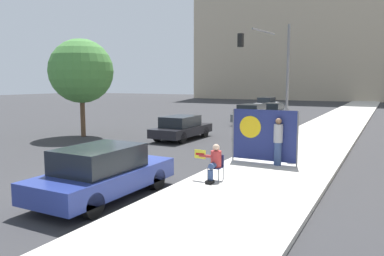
{
  "coord_description": "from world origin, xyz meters",
  "views": [
    {
      "loc": [
        8.06,
        -8.83,
        3.26
      ],
      "look_at": [
        0.69,
        4.98,
        1.34
      ],
      "focal_mm": 35.0,
      "sensor_mm": 36.0,
      "label": 1
    }
  ],
  "objects_px": {
    "protest_banner": "(264,135)",
    "street_tree_near_curb": "(81,71)",
    "pedestrian_behind": "(291,138)",
    "parked_car_curbside": "(103,172)",
    "car_on_road_distant": "(273,111)",
    "traffic_light_pole": "(270,62)",
    "car_on_road_far_lane": "(267,103)",
    "car_on_road_midblock": "(252,114)",
    "seated_protester": "(214,162)",
    "jogger_on_sidewalk": "(278,141)",
    "car_on_road_nearest": "(181,128)"
  },
  "relations": [
    {
      "from": "seated_protester",
      "to": "protest_banner",
      "type": "relative_size",
      "value": 0.45
    },
    {
      "from": "car_on_road_midblock",
      "to": "car_on_road_distant",
      "type": "xyz_separation_m",
      "value": [
        0.29,
        5.06,
        -0.06
      ]
    },
    {
      "from": "jogger_on_sidewalk",
      "to": "pedestrian_behind",
      "type": "distance_m",
      "value": 1.22
    },
    {
      "from": "jogger_on_sidewalk",
      "to": "pedestrian_behind",
      "type": "height_order",
      "value": "jogger_on_sidewalk"
    },
    {
      "from": "protest_banner",
      "to": "street_tree_near_curb",
      "type": "bearing_deg",
      "value": 166.83
    },
    {
      "from": "pedestrian_behind",
      "to": "protest_banner",
      "type": "xyz_separation_m",
      "value": [
        -0.81,
        -1.09,
        0.18
      ]
    },
    {
      "from": "seated_protester",
      "to": "parked_car_curbside",
      "type": "height_order",
      "value": "parked_car_curbside"
    },
    {
      "from": "protest_banner",
      "to": "car_on_road_far_lane",
      "type": "height_order",
      "value": "protest_banner"
    },
    {
      "from": "pedestrian_behind",
      "to": "protest_banner",
      "type": "relative_size",
      "value": 0.68
    },
    {
      "from": "pedestrian_behind",
      "to": "street_tree_near_curb",
      "type": "bearing_deg",
      "value": 23.28
    },
    {
      "from": "car_on_road_far_lane",
      "to": "street_tree_near_curb",
      "type": "bearing_deg",
      "value": -96.29
    },
    {
      "from": "jogger_on_sidewalk",
      "to": "car_on_road_distant",
      "type": "bearing_deg",
      "value": -35.43
    },
    {
      "from": "protest_banner",
      "to": "car_on_road_midblock",
      "type": "height_order",
      "value": "protest_banner"
    },
    {
      "from": "seated_protester",
      "to": "car_on_road_far_lane",
      "type": "bearing_deg",
      "value": 95.77
    },
    {
      "from": "seated_protester",
      "to": "car_on_road_far_lane",
      "type": "distance_m",
      "value": 34.75
    },
    {
      "from": "seated_protester",
      "to": "protest_banner",
      "type": "bearing_deg",
      "value": 71.89
    },
    {
      "from": "car_on_road_distant",
      "to": "street_tree_near_curb",
      "type": "bearing_deg",
      "value": -112.93
    },
    {
      "from": "protest_banner",
      "to": "traffic_light_pole",
      "type": "height_order",
      "value": "traffic_light_pole"
    },
    {
      "from": "car_on_road_midblock",
      "to": "street_tree_near_curb",
      "type": "distance_m",
      "value": 13.69
    },
    {
      "from": "seated_protester",
      "to": "jogger_on_sidewalk",
      "type": "distance_m",
      "value": 3.4
    },
    {
      "from": "traffic_light_pole",
      "to": "car_on_road_far_lane",
      "type": "relative_size",
      "value": 1.42
    },
    {
      "from": "seated_protester",
      "to": "car_on_road_distant",
      "type": "height_order",
      "value": "car_on_road_distant"
    },
    {
      "from": "car_on_road_midblock",
      "to": "protest_banner",
      "type": "bearing_deg",
      "value": -69.37
    },
    {
      "from": "seated_protester",
      "to": "traffic_light_pole",
      "type": "xyz_separation_m",
      "value": [
        -1.77,
        11.88,
        3.73
      ]
    },
    {
      "from": "car_on_road_midblock",
      "to": "car_on_road_far_lane",
      "type": "xyz_separation_m",
      "value": [
        -3.68,
        16.05,
        -0.04
      ]
    },
    {
      "from": "jogger_on_sidewalk",
      "to": "street_tree_near_curb",
      "type": "distance_m",
      "value": 13.36
    },
    {
      "from": "car_on_road_distant",
      "to": "traffic_light_pole",
      "type": "bearing_deg",
      "value": -75.59
    },
    {
      "from": "protest_banner",
      "to": "street_tree_near_curb",
      "type": "relative_size",
      "value": 0.45
    },
    {
      "from": "seated_protester",
      "to": "pedestrian_behind",
      "type": "bearing_deg",
      "value": 64.18
    },
    {
      "from": "protest_banner",
      "to": "car_on_road_midblock",
      "type": "bearing_deg",
      "value": 110.63
    },
    {
      "from": "pedestrian_behind",
      "to": "parked_car_curbside",
      "type": "xyz_separation_m",
      "value": [
        -3.58,
        -7.08,
        -0.31
      ]
    },
    {
      "from": "seated_protester",
      "to": "car_on_road_far_lane",
      "type": "relative_size",
      "value": 0.26
    },
    {
      "from": "parked_car_curbside",
      "to": "car_on_road_far_lane",
      "type": "distance_m",
      "value": 36.93
    },
    {
      "from": "pedestrian_behind",
      "to": "parked_car_curbside",
      "type": "bearing_deg",
      "value": 94.13
    },
    {
      "from": "car_on_road_far_lane",
      "to": "protest_banner",
      "type": "bearing_deg",
      "value": -73.37
    },
    {
      "from": "seated_protester",
      "to": "protest_banner",
      "type": "height_order",
      "value": "protest_banner"
    },
    {
      "from": "seated_protester",
      "to": "pedestrian_behind",
      "type": "relative_size",
      "value": 0.66
    },
    {
      "from": "street_tree_near_curb",
      "to": "parked_car_curbside",
      "type": "bearing_deg",
      "value": -43.39
    },
    {
      "from": "traffic_light_pole",
      "to": "parked_car_curbside",
      "type": "bearing_deg",
      "value": -91.75
    },
    {
      "from": "street_tree_near_curb",
      "to": "car_on_road_distant",
      "type": "bearing_deg",
      "value": 67.07
    },
    {
      "from": "car_on_road_far_lane",
      "to": "parked_car_curbside",
      "type": "bearing_deg",
      "value": -80.17
    },
    {
      "from": "protest_banner",
      "to": "car_on_road_midblock",
      "type": "distance_m",
      "value": 15.33
    },
    {
      "from": "traffic_light_pole",
      "to": "street_tree_near_curb",
      "type": "relative_size",
      "value": 1.11
    },
    {
      "from": "traffic_light_pole",
      "to": "parked_car_curbside",
      "type": "xyz_separation_m",
      "value": [
        -0.45,
        -14.58,
        -3.75
      ]
    },
    {
      "from": "car_on_road_nearest",
      "to": "car_on_road_distant",
      "type": "height_order",
      "value": "car_on_road_distant"
    },
    {
      "from": "protest_banner",
      "to": "car_on_road_far_lane",
      "type": "relative_size",
      "value": 0.57
    },
    {
      "from": "car_on_road_nearest",
      "to": "car_on_road_far_lane",
      "type": "relative_size",
      "value": 0.96
    },
    {
      "from": "car_on_road_nearest",
      "to": "parked_car_curbside",
      "type": "bearing_deg",
      "value": -71.76
    },
    {
      "from": "protest_banner",
      "to": "traffic_light_pole",
      "type": "relative_size",
      "value": 0.4
    },
    {
      "from": "car_on_road_nearest",
      "to": "car_on_road_midblock",
      "type": "xyz_separation_m",
      "value": [
        0.86,
        9.76,
        0.08
      ]
    }
  ]
}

